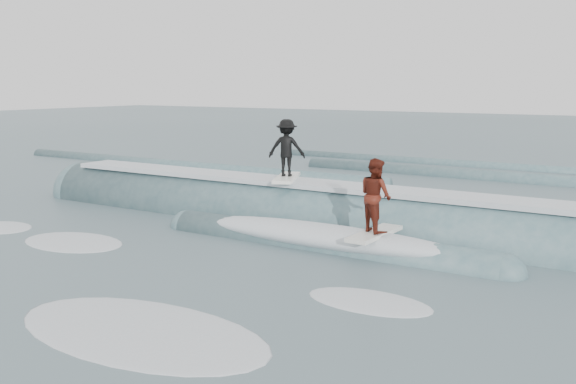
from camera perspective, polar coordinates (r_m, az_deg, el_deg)
The scene contains 6 objects.
ground at distance 14.31m, azimuth -11.05°, elevation -7.30°, with size 160.00×160.00×0.00m, color #3C5158.
breaking_wave at distance 18.79m, azimuth 1.74°, elevation -2.92°, with size 21.48×3.99×2.43m.
surfer_black at distance 19.11m, azimuth -0.12°, elevation 3.72°, with size 1.28×2.06×1.80m.
surfer_red at distance 15.48m, azimuth 7.78°, elevation -0.61°, with size 1.10×2.03×1.88m.
whitewater at distance 13.87m, azimuth -14.00°, elevation -7.96°, with size 13.87×5.94×0.10m.
far_swells at distance 30.10m, azimuth 9.63°, elevation 1.63°, with size 38.12×8.65×0.80m.
Camera 1 is at (9.39, -9.97, 4.13)m, focal length 40.00 mm.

